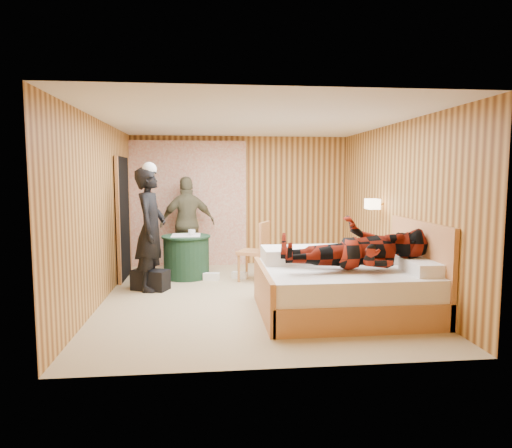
{
  "coord_description": "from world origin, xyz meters",
  "views": [
    {
      "loc": [
        -0.63,
        -6.42,
        1.74
      ],
      "look_at": [
        0.05,
        0.03,
        1.05
      ],
      "focal_mm": 32.0,
      "sensor_mm": 36.0,
      "label": 1
    }
  ],
  "objects": [
    {
      "name": "floor",
      "position": [
        0.0,
        0.0,
        0.0
      ],
      "size": [
        4.2,
        5.0,
        0.01
      ],
      "primitive_type": "cube",
      "color": "tan",
      "rests_on": "ground"
    },
    {
      "name": "ceiling",
      "position": [
        0.0,
        0.0,
        2.5
      ],
      "size": [
        4.2,
        5.0,
        0.01
      ],
      "primitive_type": "cube",
      "color": "silver",
      "rests_on": "wall_back"
    },
    {
      "name": "wall_back",
      "position": [
        0.0,
        2.5,
        1.25
      ],
      "size": [
        4.2,
        0.02,
        2.5
      ],
      "primitive_type": "cube",
      "color": "tan",
      "rests_on": "floor"
    },
    {
      "name": "wall_left",
      "position": [
        -2.1,
        0.0,
        1.25
      ],
      "size": [
        0.02,
        5.0,
        2.5
      ],
      "primitive_type": "cube",
      "color": "tan",
      "rests_on": "floor"
    },
    {
      "name": "wall_right",
      "position": [
        2.1,
        0.0,
        1.25
      ],
      "size": [
        0.02,
        5.0,
        2.5
      ],
      "primitive_type": "cube",
      "color": "tan",
      "rests_on": "floor"
    },
    {
      "name": "curtain",
      "position": [
        -1.0,
        2.43,
        1.2
      ],
      "size": [
        2.2,
        0.08,
        2.4
      ],
      "primitive_type": "cube",
      "color": "beige",
      "rests_on": "floor"
    },
    {
      "name": "doorway",
      "position": [
        -2.06,
        1.4,
        1.02
      ],
      "size": [
        0.06,
        0.9,
        2.05
      ],
      "primitive_type": "cube",
      "color": "black",
      "rests_on": "floor"
    },
    {
      "name": "wall_lamp",
      "position": [
        1.92,
        0.45,
        1.3
      ],
      "size": [
        0.26,
        0.24,
        0.16
      ],
      "color": "gold",
      "rests_on": "wall_right"
    },
    {
      "name": "bed",
      "position": [
        1.12,
        -0.89,
        0.34
      ],
      "size": [
        2.15,
        1.69,
        1.17
      ],
      "color": "#DF8B5B",
      "rests_on": "floor"
    },
    {
      "name": "nightstand",
      "position": [
        1.88,
        0.37,
        0.28
      ],
      "size": [
        0.42,
        0.57,
        0.55
      ],
      "color": "#DF8B5B",
      "rests_on": "floor"
    },
    {
      "name": "round_table",
      "position": [
        -1.01,
        1.35,
        0.37
      ],
      "size": [
        0.83,
        0.83,
        0.74
      ],
      "color": "#1E412C",
      "rests_on": "floor"
    },
    {
      "name": "chair_far",
      "position": [
        -1.02,
        2.01,
        0.54
      ],
      "size": [
        0.45,
        0.45,
        0.93
      ],
      "rotation": [
        0.0,
        0.0,
        0.07
      ],
      "color": "#DF8B5B",
      "rests_on": "floor"
    },
    {
      "name": "chair_near",
      "position": [
        0.17,
        0.95,
        0.57
      ],
      "size": [
        0.6,
        0.6,
        0.99
      ],
      "rotation": [
        0.0,
        0.0,
        -2.02
      ],
      "color": "#DF8B5B",
      "rests_on": "floor"
    },
    {
      "name": "duffel_bag",
      "position": [
        -1.52,
        0.55,
        0.15
      ],
      "size": [
        0.61,
        0.47,
        0.31
      ],
      "primitive_type": "cube",
      "rotation": [
        0.0,
        0.0,
        -0.39
      ],
      "color": "black",
      "rests_on": "floor"
    },
    {
      "name": "sneaker_left",
      "position": [
        -0.12,
        1.16,
        0.06
      ],
      "size": [
        0.27,
        0.2,
        0.11
      ],
      "primitive_type": "cube",
      "rotation": [
        0.0,
        0.0,
        -0.42
      ],
      "color": "white",
      "rests_on": "floor"
    },
    {
      "name": "sneaker_right",
      "position": [
        -0.59,
        1.09,
        0.06
      ],
      "size": [
        0.29,
        0.14,
        0.12
      ],
      "primitive_type": "cube",
      "rotation": [
        0.0,
        0.0,
        -0.12
      ],
      "color": "white",
      "rests_on": "floor"
    },
    {
      "name": "woman_standing",
      "position": [
        -1.5,
        0.56,
        0.93
      ],
      "size": [
        0.55,
        0.74,
        1.86
      ],
      "primitive_type": "imported",
      "rotation": [
        0.0,
        0.0,
        1.4
      ],
      "color": "black",
      "rests_on": "floor"
    },
    {
      "name": "man_at_table",
      "position": [
        -1.01,
        2.04,
        0.86
      ],
      "size": [
        1.08,
        0.62,
        1.72
      ],
      "primitive_type": "imported",
      "rotation": [
        0.0,
        0.0,
        3.35
      ],
      "color": "brown",
      "rests_on": "floor"
    },
    {
      "name": "man_on_bed",
      "position": [
        1.15,
        -1.12,
        1.01
      ],
      "size": [
        0.86,
        0.67,
        1.77
      ],
      "primitive_type": "imported",
      "rotation": [
        0.0,
        1.57,
        0.0
      ],
      "color": "maroon",
      "rests_on": "bed"
    },
    {
      "name": "book_lower",
      "position": [
        1.88,
        0.32,
        0.56
      ],
      "size": [
        0.21,
        0.26,
        0.02
      ],
      "primitive_type": "imported",
      "rotation": [
        0.0,
        0.0,
        0.24
      ],
      "color": "white",
      "rests_on": "nightstand"
    },
    {
      "name": "book_upper",
      "position": [
        1.88,
        0.32,
        0.58
      ],
      "size": [
        0.24,
        0.27,
        0.02
      ],
      "primitive_type": "imported",
      "rotation": [
        0.0,
        0.0,
        -0.45
      ],
      "color": "white",
      "rests_on": "nightstand"
    },
    {
      "name": "cup_nightstand",
      "position": [
        1.88,
        0.5,
        0.6
      ],
      "size": [
        0.12,
        0.12,
        0.09
      ],
      "primitive_type": "imported",
      "rotation": [
        0.0,
        0.0,
        0.27
      ],
      "color": "white",
      "rests_on": "nightstand"
    },
    {
      "name": "cup_table",
      "position": [
        -0.91,
        1.3,
        0.78
      ],
      "size": [
        0.16,
        0.16,
        0.1
      ],
      "primitive_type": "imported",
      "rotation": [
        0.0,
        0.0,
        0.33
      ],
      "color": "white",
      "rests_on": "round_table"
    }
  ]
}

